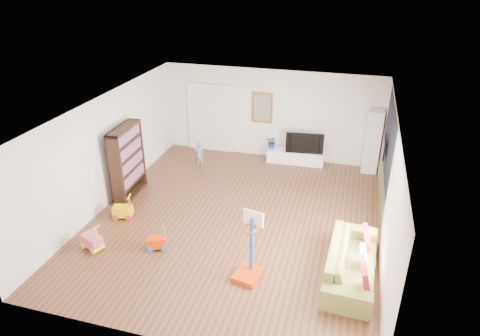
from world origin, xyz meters
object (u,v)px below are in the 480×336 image
(bookshelf, at_px, (127,162))
(sofa, at_px, (352,262))
(media_console, at_px, (295,157))
(basketball_hoop, at_px, (248,248))

(bookshelf, xyz_separation_m, sofa, (5.63, -1.69, -0.60))
(media_console, distance_m, sofa, 5.13)
(bookshelf, height_order, sofa, bookshelf)
(sofa, relative_size, basketball_hoop, 1.65)
(media_console, xyz_separation_m, sofa, (1.85, -4.78, 0.14))
(media_console, bearing_deg, sofa, -70.97)
(bookshelf, distance_m, sofa, 5.91)
(media_console, bearing_deg, basketball_hoop, -92.68)
(basketball_hoop, bearing_deg, media_console, 101.16)
(media_console, height_order, sofa, sofa)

